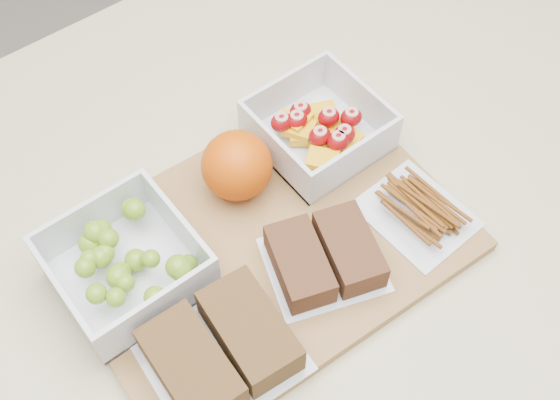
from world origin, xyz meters
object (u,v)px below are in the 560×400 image
at_px(orange, 237,166).
at_px(sandwich_bag_center, 325,257).
at_px(sandwich_bag_left, 221,349).
at_px(fruit_container, 318,129).
at_px(cutting_board, 267,244).
at_px(pretzel_bag, 418,209).
at_px(grape_container, 125,262).

relative_size(orange, sandwich_bag_center, 0.54).
relative_size(sandwich_bag_left, sandwich_bag_center, 1.02).
bearing_deg(fruit_container, orange, 177.66).
distance_m(cutting_board, orange, 0.10).
bearing_deg(cutting_board, sandwich_bag_left, -142.71).
bearing_deg(orange, sandwich_bag_center, -85.39).
distance_m(orange, pretzel_bag, 0.21).
distance_m(grape_container, sandwich_bag_center, 0.21).
bearing_deg(cutting_board, fruit_container, 31.87).
height_order(cutting_board, orange, orange).
relative_size(fruit_container, sandwich_bag_left, 0.90).
relative_size(grape_container, orange, 1.77).
distance_m(sandwich_bag_left, sandwich_bag_center, 0.15).
bearing_deg(sandwich_bag_center, cutting_board, 115.74).
height_order(fruit_container, sandwich_bag_center, fruit_container).
xyz_separation_m(cutting_board, grape_container, (-0.14, 0.06, 0.03)).
relative_size(grape_container, sandwich_bag_center, 0.95).
xyz_separation_m(fruit_container, orange, (-0.12, 0.00, 0.02)).
bearing_deg(pretzel_bag, cutting_board, 153.49).
bearing_deg(grape_container, fruit_container, 3.28).
bearing_deg(cutting_board, orange, 79.59).
relative_size(cutting_board, grape_container, 2.92).
height_order(grape_container, sandwich_bag_left, grape_container).
height_order(cutting_board, grape_container, grape_container).
bearing_deg(sandwich_bag_center, pretzel_bag, -6.81).
bearing_deg(sandwich_bag_center, grape_container, 144.85).
bearing_deg(pretzel_bag, sandwich_bag_left, -179.32).
bearing_deg(fruit_container, grape_container, -176.72).
distance_m(sandwich_bag_left, pretzel_bag, 0.27).
relative_size(cutting_board, sandwich_bag_left, 2.74).
height_order(fruit_container, sandwich_bag_left, fruit_container).
distance_m(grape_container, orange, 0.16).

